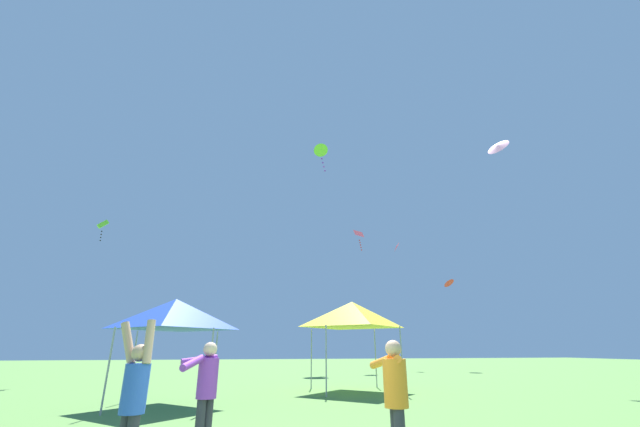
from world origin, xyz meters
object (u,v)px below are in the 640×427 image
Objects in this scene: canopy_tent_blue at (175,314)px; kite_lime_box at (103,225)px; person_watcher_purple at (205,385)px; kite_red_delta at (449,283)px; person_flyer_blue at (134,394)px; kite_pink_delta at (498,146)px; kite_red_diamond at (396,247)px; person_companion_orange at (395,392)px; canopy_tent_yellow at (352,314)px; kite_lime_delta at (321,151)px; kite_magenta_diamond at (359,234)px.

canopy_tent_blue is 2.24× the size of kite_lime_box.
person_watcher_purple is 29.10m from kite_red_delta.
person_flyer_blue is 1.25× the size of kite_pink_delta.
person_flyer_blue is 2.64× the size of kite_red_diamond.
kite_red_diamond reaches higher than person_companion_orange.
canopy_tent_yellow is 4.57× the size of kite_red_diamond.
kite_red_diamond is at bearing 50.99° from canopy_tent_blue.
kite_lime_delta is (-7.42, 16.91, 7.96)m from kite_pink_delta.
canopy_tent_yellow reaches higher than canopy_tent_blue.
canopy_tent_blue is 1.03× the size of kite_lime_delta.
kite_lime_box is at bearing 111.27° from person_flyer_blue.
canopy_tent_yellow is 2.16× the size of kite_pink_delta.
kite_magenta_diamond is at bearing 66.17° from person_watcher_purple.
kite_red_diamond is (9.69, 17.37, 7.82)m from canopy_tent_yellow.
kite_lime_box is at bearing -167.43° from kite_red_delta.
kite_pink_delta reaches higher than kite_lime_box.
kite_lime_box reaches higher than kite_red_delta.
kite_pink_delta is at bearing 44.37° from person_companion_orange.
kite_magenta_diamond is (7.68, 25.26, 10.05)m from person_companion_orange.
kite_magenta_diamond reaches higher than kite_red_diamond.
person_watcher_purple is 0.92× the size of kite_magenta_diamond.
kite_pink_delta reaches higher than kite_magenta_diamond.
person_flyer_blue is 23.37m from kite_pink_delta.
kite_pink_delta is at bearing 11.24° from canopy_tent_yellow.
person_flyer_blue is at bearing -121.42° from canopy_tent_yellow.
kite_lime_box reaches higher than person_companion_orange.
person_companion_orange is 2.27× the size of kite_red_diamond.
canopy_tent_blue is at bearing 104.57° from person_watcher_purple.
kite_pink_delta reaches higher than kite_red_delta.
kite_magenta_diamond is at bearing 65.62° from person_flyer_blue.
kite_red_diamond is at bearing 22.46° from kite_lime_box.
person_companion_orange is 21.28m from kite_pink_delta.
person_flyer_blue is at bearing -143.65° from kite_pink_delta.
kite_red_diamond is 6.10m from kite_red_delta.
person_companion_orange is at bearing -122.15° from kite_red_delta.
kite_red_diamond is at bearing 128.77° from kite_red_delta.
kite_red_diamond reaches higher than person_flyer_blue.
kite_red_delta is at bearing 47.36° from canopy_tent_yellow.
kite_lime_delta is (2.65, 18.91, 18.21)m from canopy_tent_yellow.
person_watcher_purple is at bearing -75.43° from canopy_tent_blue.
kite_red_delta is (25.57, 5.70, -1.70)m from kite_lime_box.
canopy_tent_blue is at bearing 119.89° from person_companion_orange.
canopy_tent_blue reaches higher than person_flyer_blue.
person_flyer_blue is 30.58m from kite_red_delta.
kite_lime_box is at bearing 115.18° from person_watcher_purple.
person_companion_orange is at bearing -99.84° from kite_lime_delta.
person_companion_orange is at bearing -135.63° from kite_pink_delta.
kite_magenta_diamond reaches higher than person_watcher_purple.
kite_red_delta is at bearing 40.58° from canopy_tent_blue.
kite_pink_delta is (15.22, 10.56, 12.19)m from person_watcher_purple.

